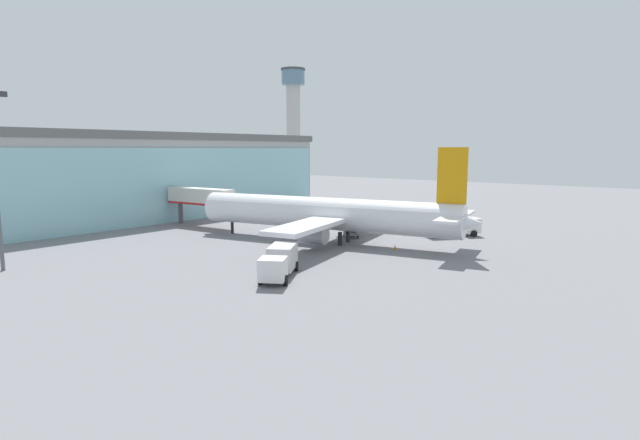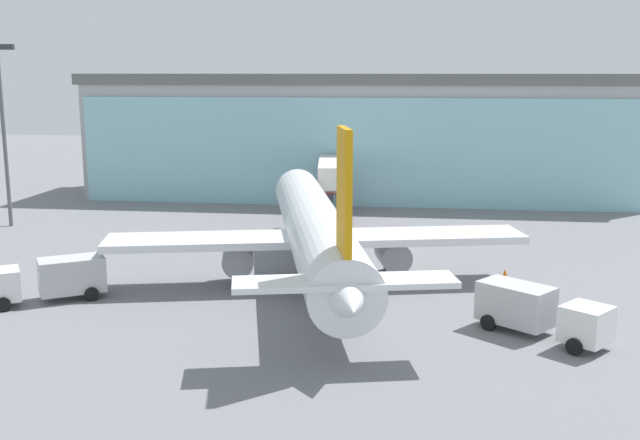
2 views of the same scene
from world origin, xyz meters
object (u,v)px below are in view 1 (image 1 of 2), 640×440
Objects in this scene: jet_bridge at (200,197)px; fuel_truck at (450,225)px; catering_truck at (280,261)px; control_tower at (293,119)px; safety_cone_wingtip at (371,225)px; airplane at (328,214)px; safety_cone_nose at (395,247)px; baggage_cart at (351,234)px.

jet_bridge reaches higher than fuel_truck.
jet_bridge reaches higher than catering_truck.
catering_truck is (-14.80, -30.09, -2.80)m from jet_bridge.
control_tower reaches higher than catering_truck.
fuel_truck is at bearing -89.50° from safety_cone_wingtip.
airplane reaches higher than safety_cone_wingtip.
jet_bridge is at bearing 124.84° from safety_cone_wingtip.
control_tower is 79.62m from safety_cone_wingtip.
jet_bridge is at bearing 153.72° from fuel_truck.
catering_truck is 17.41m from safety_cone_nose.
catering_truck is at bearing 152.55° from baggage_cart.
airplane is (1.30, -23.26, -0.74)m from jet_bridge.
baggage_cart is 9.18m from safety_cone_wingtip.
safety_cone_nose is at bearing 175.40° from airplane.
catering_truck is at bearing 173.57° from safety_cone_nose.
fuel_truck reaches higher than baggage_cart.
jet_bridge is 24.51m from baggage_cart.
safety_cone_nose is (-3.31, -8.52, -0.23)m from baggage_cart.
safety_cone_wingtip is at bearing 130.38° from fuel_truck.
jet_bridge is 1.71× the size of fuel_truck.
jet_bridge is 1.63× the size of catering_truck.
baggage_cart is at bearing -163.85° from safety_cone_wingtip.
catering_truck is at bearing -146.26° from fuel_truck.
safety_cone_wingtip is (-0.11, 12.30, -1.19)m from fuel_truck.
fuel_truck reaches higher than safety_cone_wingtip.
control_tower is 0.92× the size of airplane.
fuel_truck is 12.36m from safety_cone_wingtip.
jet_bridge reaches higher than safety_cone_nose.
fuel_truck is at bearing -92.71° from baggage_cart.
baggage_cart is at bearing 172.35° from fuel_truck.
baggage_cart is (5.78, -23.52, -3.77)m from jet_bridge.
catering_truck and fuel_truck have the same top height.
control_tower is 4.91× the size of fuel_truck.
fuel_truck is at bearing -5.74° from safety_cone_nose.
airplane is at bearing 171.67° from catering_truck.
airplane is 67.92× the size of safety_cone_nose.
catering_truck is 29.67m from fuel_truck.
airplane is at bearing -135.73° from control_tower.
safety_cone_nose is at bearing -145.85° from fuel_truck.
control_tower is 89.42m from airplane.
control_tower is 95.50m from safety_cone_nose.
airplane is 17.60m from catering_truck.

